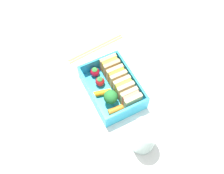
{
  "coord_description": "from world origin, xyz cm",
  "views": [
    {
      "loc": [
        29.73,
        -15.22,
        60.04
      ],
      "look_at": [
        0.0,
        0.0,
        2.7
      ],
      "focal_mm": 40.0,
      "sensor_mm": 36.0,
      "label": 1
    }
  ],
  "objects": [
    {
      "name": "sandwich_center_left",
      "position": [
        -1.94,
        2.38,
        3.66
      ],
      "size": [
        3.15,
        4.77,
        4.92
      ],
      "color": "#E0BF7D",
      "rests_on": "bento_tray"
    },
    {
      "name": "sandwich_center_right",
      "position": [
        5.82,
        2.38,
        3.66
      ],
      "size": [
        3.15,
        4.77,
        4.92
      ],
      "color": "#D7C586",
      "rests_on": "bento_tray"
    },
    {
      "name": "bento_tray",
      "position": [
        0.0,
        0.0,
        0.6
      ],
      "size": [
        17.32,
        12.39,
        1.2
      ],
      "primitive_type": "cube",
      "color": "#27A6CC",
      "rests_on": "ground_plane"
    },
    {
      "name": "strawberry_far_left",
      "position": [
        -3.14,
        -2.06,
        2.61
      ],
      "size": [
        2.56,
        2.56,
        3.16
      ],
      "color": "red",
      "rests_on": "bento_tray"
    },
    {
      "name": "chopstick_pair",
      "position": [
        -15.74,
        2.58,
        0.35
      ],
      "size": [
        3.5,
        18.94,
        0.7
      ],
      "color": "tan",
      "rests_on": "ground_plane"
    },
    {
      "name": "sandwich_center",
      "position": [
        1.94,
        2.38,
        3.66
      ],
      "size": [
        3.15,
        4.77,
        4.92
      ],
      "color": "#DAB588",
      "rests_on": "bento_tray"
    },
    {
      "name": "bento_rim",
      "position": [
        0.0,
        0.0,
        3.21
      ],
      "size": [
        17.32,
        12.39,
        4.01
      ],
      "color": "#27A6CC",
      "rests_on": "bento_tray"
    },
    {
      "name": "ground_plane",
      "position": [
        0.0,
        0.0,
        -1.0
      ],
      "size": [
        120.0,
        120.0,
        2.0
      ],
      "primitive_type": "cube",
      "color": "white"
    },
    {
      "name": "drinking_glass",
      "position": [
        16.14,
        0.47,
        4.75
      ],
      "size": [
        6.02,
        6.02,
        9.5
      ],
      "primitive_type": "cylinder",
      "color": "silver",
      "rests_on": "ground_plane"
    },
    {
      "name": "strawberry_left",
      "position": [
        -6.52,
        -2.0,
        2.61
      ],
      "size": [
        2.58,
        2.58,
        3.18
      ],
      "color": "red",
      "rests_on": "bento_tray"
    },
    {
      "name": "carrot_stick_left",
      "position": [
        -0.3,
        -2.96,
        1.94
      ],
      "size": [
        2.58,
        5.03,
        1.48
      ],
      "primitive_type": "cylinder",
      "rotation": [
        1.57,
        0.0,
        2.9
      ],
      "color": "orange",
      "rests_on": "bento_tray"
    },
    {
      "name": "broccoli_floret",
      "position": [
        3.16,
        -2.0,
        3.99
      ],
      "size": [
        3.7,
        3.7,
        4.71
      ],
      "color": "#88C963",
      "rests_on": "bento_tray"
    },
    {
      "name": "sandwich_left",
      "position": [
        -5.82,
        2.38,
        3.66
      ],
      "size": [
        3.15,
        4.77,
        4.92
      ],
      "color": "tan",
      "rests_on": "bento_tray"
    },
    {
      "name": "carrot_stick_far_left",
      "position": [
        6.03,
        -1.95,
        1.95
      ],
      "size": [
        1.77,
        4.26,
        1.51
      ],
      "primitive_type": "cylinder",
      "rotation": [
        1.57,
        0.0,
        3.08
      ],
      "color": "orange",
      "rests_on": "bento_tray"
    }
  ]
}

